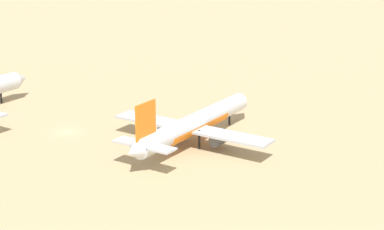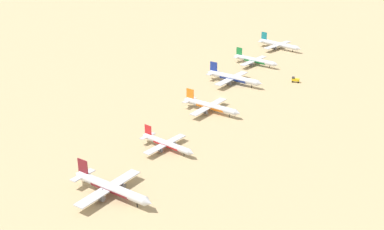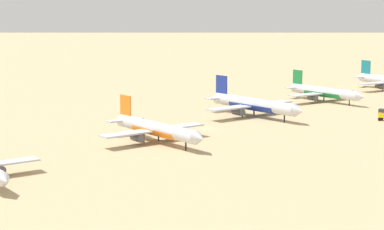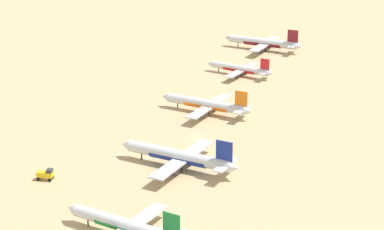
{
  "view_description": "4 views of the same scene",
  "coord_description": "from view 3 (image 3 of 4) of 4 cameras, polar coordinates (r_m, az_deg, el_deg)",
  "views": [
    {
      "loc": [
        -90.25,
        -85.23,
        41.41
      ],
      "look_at": [
        13.25,
        -21.2,
        3.54
      ],
      "focal_mm": 60.07,
      "sensor_mm": 36.0,
      "label": 1
    },
    {
      "loc": [
        153.7,
        -256.36,
        113.73
      ],
      "look_at": [
        6.82,
        -43.21,
        4.27
      ],
      "focal_mm": 46.12,
      "sensor_mm": 36.0,
      "label": 2
    },
    {
      "loc": [
        155.22,
        -135.52,
        37.02
      ],
      "look_at": [
        -3.43,
        -2.7,
        4.13
      ],
      "focal_mm": 63.53,
      "sensor_mm": 36.0,
      "label": 3
    },
    {
      "loc": [
        -109.87,
        224.39,
        100.14
      ],
      "look_at": [
        3.75,
        -3.71,
        6.96
      ],
      "focal_mm": 67.95,
      "sensor_mm": 36.0,
      "label": 4
    }
  ],
  "objects": [
    {
      "name": "ground_plane",
      "position": [
        209.36,
        1.17,
        -1.15
      ],
      "size": [
        1800.0,
        1800.0,
        0.0
      ],
      "primitive_type": "plane",
      "color": "tan"
    },
    {
      "name": "parked_jet_2",
      "position": [
        187.27,
        -3.08,
        -1.17
      ],
      "size": [
        40.6,
        32.91,
        11.73
      ],
      "color": "silver",
      "rests_on": "ground"
    },
    {
      "name": "parked_jet_4",
      "position": [
        273.39,
        10.99,
        1.9
      ],
      "size": [
        40.07,
        32.58,
        11.55
      ],
      "color": "silver",
      "rests_on": "ground"
    },
    {
      "name": "parked_jet_3",
      "position": [
        232.47,
        5.13,
        0.9
      ],
      "size": [
        44.63,
        36.19,
        12.89
      ],
      "color": "silver",
      "rests_on": "ground"
    }
  ]
}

